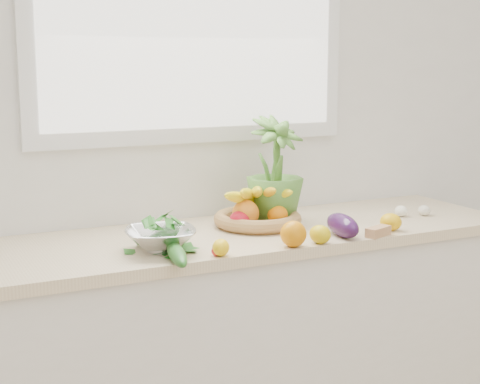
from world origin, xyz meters
name	(u,v)px	position (x,y,z in m)	size (l,w,h in m)	color
back_wall	(192,103)	(0.00, 2.25, 1.35)	(4.50, 0.02, 2.70)	white
counter_cabinet	(226,356)	(0.00, 1.95, 0.43)	(2.20, 0.58, 0.86)	silver
countertop	(225,238)	(0.00, 1.95, 0.88)	(2.24, 0.62, 0.04)	beige
orange_loose	(293,234)	(0.12, 1.67, 0.94)	(0.09, 0.09, 0.09)	orange
lemon_a	(320,234)	(0.23, 1.67, 0.93)	(0.06, 0.08, 0.06)	gold
lemon_b	(221,247)	(-0.14, 1.67, 0.93)	(0.05, 0.07, 0.05)	yellow
lemon_c	(391,222)	(0.56, 1.72, 0.93)	(0.06, 0.08, 0.06)	#E3AA0C
apple	(240,221)	(0.05, 1.94, 0.94)	(0.08, 0.08, 0.08)	red
ginger	(378,231)	(0.47, 1.67, 0.92)	(0.10, 0.04, 0.03)	tan
garlic_a	(401,211)	(0.75, 1.90, 0.92)	(0.05, 0.05, 0.04)	white
garlic_b	(424,210)	(0.84, 1.87, 0.92)	(0.05, 0.05, 0.04)	silver
garlic_c	(335,221)	(0.41, 1.85, 0.92)	(0.06, 0.06, 0.05)	white
eggplant	(343,225)	(0.35, 1.72, 0.94)	(0.08, 0.20, 0.08)	#30113E
cucumber	(177,254)	(-0.30, 1.67, 0.93)	(0.05, 0.27, 0.05)	#1A5017
radish	(216,251)	(-0.16, 1.68, 0.92)	(0.03, 0.03, 0.03)	red
potted_herb	(275,168)	(0.23, 2.01, 1.12)	(0.22, 0.22, 0.39)	#4B802E
fruit_basket	(257,213)	(0.15, 2.00, 0.95)	(0.43, 0.43, 0.18)	tan
colander_with_spinach	(160,233)	(-0.30, 1.81, 0.96)	(0.28, 0.28, 0.12)	silver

